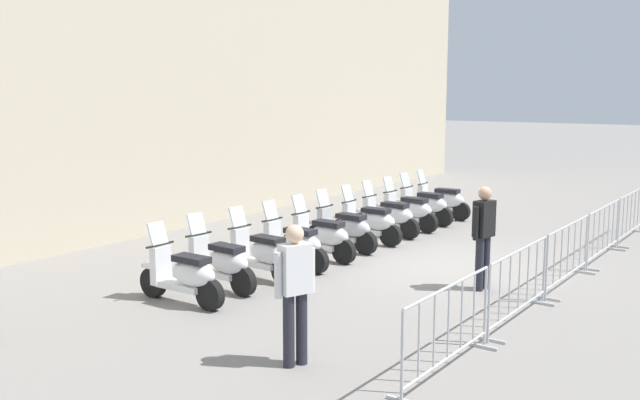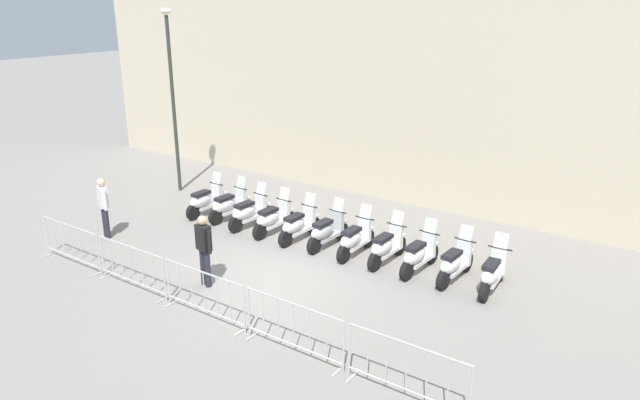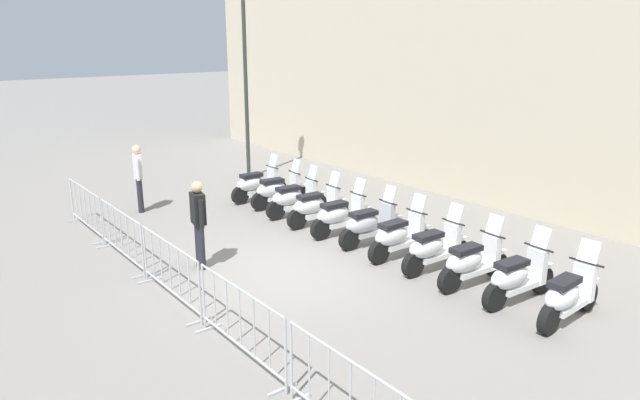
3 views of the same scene
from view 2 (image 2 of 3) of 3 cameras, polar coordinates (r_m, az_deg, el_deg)
name	(u,v)px [view 2 (image 2 of 3)]	position (r m, az deg, el deg)	size (l,w,h in m)	color
ground_plane	(272,279)	(14.08, -4.74, -7.72)	(120.00, 120.00, 0.00)	gray
motorcycle_0	(205,201)	(18.33, -11.16, -0.09)	(0.56, 1.72, 1.24)	black
motorcycle_1	(229,206)	(17.79, -8.93, -0.54)	(0.60, 1.72, 1.24)	black
motorcycle_2	(249,212)	(17.13, -6.99, -1.21)	(0.60, 1.72, 1.24)	black
motorcycle_3	(272,219)	(16.56, -4.68, -1.84)	(0.57, 1.73, 1.24)	black
motorcycle_4	(298,225)	(16.04, -2.17, -2.49)	(0.56, 1.73, 1.24)	black
motorcycle_5	(326,231)	(15.60, 0.63, -3.10)	(0.57, 1.73, 1.24)	black
motorcycle_6	(355,239)	(15.12, 3.41, -3.86)	(0.56, 1.72, 1.24)	black
motorcycle_7	(386,247)	(14.75, 6.49, -4.56)	(0.56, 1.73, 1.24)	black
motorcycle_8	(418,255)	(14.38, 9.62, -5.35)	(0.59, 1.72, 1.24)	black
motorcycle_9	(454,263)	(14.10, 13.02, -6.08)	(0.59, 1.72, 1.24)	black
motorcycle_10	(492,273)	(13.83, 16.52, -6.90)	(0.56, 1.72, 1.24)	black
barrier_segment_0	(72,245)	(15.83, -23.14, -4.07)	(2.23, 0.56, 1.07)	#B2B5B7
barrier_segment_1	(132,268)	(14.04, -17.95, -6.33)	(2.23, 0.56, 1.07)	#B2B5B7
barrier_segment_2	(204,295)	(12.42, -11.27, -9.13)	(2.23, 0.56, 1.07)	#B2B5B7
barrier_segment_3	(294,329)	(11.05, -2.61, -12.50)	(2.23, 0.56, 1.07)	#B2B5B7
barrier_segment_4	(406,371)	(10.04, 8.44, -16.28)	(2.23, 0.56, 1.07)	#B2B5B7
street_lamp	(172,85)	(20.31, -14.32, 10.84)	(0.36, 0.36, 6.12)	#2D332D
officer_near_row_end	(104,204)	(17.16, -20.45, -0.40)	(0.51, 0.35, 1.73)	#23232D
officer_mid_plaza	(204,246)	(13.59, -11.31, -4.48)	(0.54, 0.30, 1.73)	#23232D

